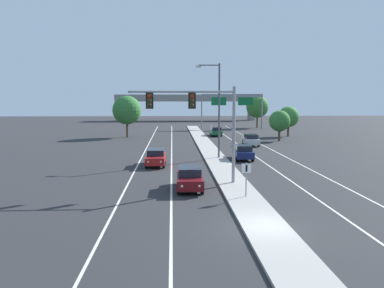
{
  "coord_description": "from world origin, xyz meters",
  "views": [
    {
      "loc": [
        -4.62,
        -19.0,
        6.44
      ],
      "look_at": [
        -3.2,
        9.28,
        3.2
      ],
      "focal_mm": 37.11,
      "sensor_mm": 36.0,
      "label": 1
    }
  ],
  "objects_px": {
    "highway_sign_gantry": "(232,100)",
    "tree_far_right_c": "(257,107)",
    "tree_far_left_c": "(127,110)",
    "median_sign_post": "(246,175)",
    "car_receding_navy": "(243,152)",
    "car_oncoming_darkred": "(190,178)",
    "street_lamp_median": "(217,105)",
    "car_oncoming_red": "(156,157)",
    "tree_far_right_b": "(288,117)",
    "car_receding_green": "(216,131)",
    "overhead_signal_mast": "(200,114)",
    "tree_far_right_a": "(280,121)",
    "car_receding_silver": "(251,140)"
  },
  "relations": [
    {
      "from": "tree_far_right_a",
      "to": "car_oncoming_darkred",
      "type": "bearing_deg",
      "value": -115.41
    },
    {
      "from": "tree_far_right_a",
      "to": "tree_far_left_c",
      "type": "bearing_deg",
      "value": 163.61
    },
    {
      "from": "car_receding_navy",
      "to": "tree_far_left_c",
      "type": "xyz_separation_m",
      "value": [
        -15.03,
        25.38,
        3.72
      ]
    },
    {
      "from": "car_oncoming_red",
      "to": "car_oncoming_darkred",
      "type": "bearing_deg",
      "value": -74.69
    },
    {
      "from": "tree_far_right_b",
      "to": "tree_far_right_c",
      "type": "distance_m",
      "value": 20.73
    },
    {
      "from": "car_receding_green",
      "to": "tree_far_right_a",
      "type": "distance_m",
      "value": 12.52
    },
    {
      "from": "car_receding_green",
      "to": "tree_far_left_c",
      "type": "distance_m",
      "value": 15.66
    },
    {
      "from": "car_receding_green",
      "to": "tree_far_right_c",
      "type": "xyz_separation_m",
      "value": [
        11.36,
        19.2,
        3.85
      ]
    },
    {
      "from": "overhead_signal_mast",
      "to": "car_receding_silver",
      "type": "bearing_deg",
      "value": 70.41
    },
    {
      "from": "tree_far_right_a",
      "to": "tree_far_right_b",
      "type": "distance_m",
      "value": 7.98
    },
    {
      "from": "highway_sign_gantry",
      "to": "car_receding_silver",
      "type": "bearing_deg",
      "value": -93.73
    },
    {
      "from": "car_oncoming_red",
      "to": "highway_sign_gantry",
      "type": "xyz_separation_m",
      "value": [
        14.4,
        46.54,
        5.34
      ]
    },
    {
      "from": "car_oncoming_darkred",
      "to": "car_receding_navy",
      "type": "distance_m",
      "value": 14.97
    },
    {
      "from": "median_sign_post",
      "to": "street_lamp_median",
      "type": "distance_m",
      "value": 17.78
    },
    {
      "from": "car_receding_navy",
      "to": "car_oncoming_red",
      "type": "bearing_deg",
      "value": -159.81
    },
    {
      "from": "street_lamp_median",
      "to": "tree_far_right_a",
      "type": "xyz_separation_m",
      "value": [
        11.6,
        17.56,
        -2.75
      ]
    },
    {
      "from": "car_oncoming_darkred",
      "to": "street_lamp_median",
      "type": "bearing_deg",
      "value": 76.06
    },
    {
      "from": "tree_far_right_a",
      "to": "overhead_signal_mast",
      "type": "bearing_deg",
      "value": -115.16
    },
    {
      "from": "car_oncoming_darkred",
      "to": "car_receding_navy",
      "type": "bearing_deg",
      "value": 65.24
    },
    {
      "from": "car_receding_silver",
      "to": "tree_far_right_a",
      "type": "xyz_separation_m",
      "value": [
        5.58,
        5.93,
        2.23
      ]
    },
    {
      "from": "car_receding_green",
      "to": "highway_sign_gantry",
      "type": "height_order",
      "value": "highway_sign_gantry"
    },
    {
      "from": "overhead_signal_mast",
      "to": "tree_far_left_c",
      "type": "distance_m",
      "value": 38.7
    },
    {
      "from": "overhead_signal_mast",
      "to": "highway_sign_gantry",
      "type": "bearing_deg",
      "value": 79.02
    },
    {
      "from": "tree_far_left_c",
      "to": "highway_sign_gantry",
      "type": "bearing_deg",
      "value": 41.21
    },
    {
      "from": "overhead_signal_mast",
      "to": "highway_sign_gantry",
      "type": "relative_size",
      "value": 0.6
    },
    {
      "from": "car_receding_navy",
      "to": "car_receding_silver",
      "type": "height_order",
      "value": "same"
    },
    {
      "from": "street_lamp_median",
      "to": "car_receding_green",
      "type": "bearing_deg",
      "value": 83.9
    },
    {
      "from": "car_oncoming_red",
      "to": "tree_far_left_c",
      "type": "relative_size",
      "value": 0.65
    },
    {
      "from": "car_receding_navy",
      "to": "street_lamp_median",
      "type": "bearing_deg",
      "value": 164.03
    },
    {
      "from": "car_receding_green",
      "to": "tree_far_right_b",
      "type": "bearing_deg",
      "value": -6.76
    },
    {
      "from": "car_receding_navy",
      "to": "car_receding_green",
      "type": "bearing_deg",
      "value": 89.79
    },
    {
      "from": "car_receding_navy",
      "to": "tree_far_right_c",
      "type": "height_order",
      "value": "tree_far_right_c"
    },
    {
      "from": "tree_far_right_c",
      "to": "car_oncoming_red",
      "type": "bearing_deg",
      "value": -112.53
    },
    {
      "from": "median_sign_post",
      "to": "car_receding_navy",
      "type": "bearing_deg",
      "value": 80.55
    },
    {
      "from": "street_lamp_median",
      "to": "car_receding_navy",
      "type": "relative_size",
      "value": 2.22
    },
    {
      "from": "car_receding_green",
      "to": "tree_far_right_b",
      "type": "xyz_separation_m",
      "value": [
        12.3,
        -1.46,
        2.54
      ]
    },
    {
      "from": "overhead_signal_mast",
      "to": "highway_sign_gantry",
      "type": "height_order",
      "value": "highway_sign_gantry"
    },
    {
      "from": "car_oncoming_darkred",
      "to": "car_oncoming_red",
      "type": "bearing_deg",
      "value": 105.31
    },
    {
      "from": "tree_far_right_b",
      "to": "overhead_signal_mast",
      "type": "bearing_deg",
      "value": -115.33
    },
    {
      "from": "tree_far_left_c",
      "to": "tree_far_right_b",
      "type": "distance_m",
      "value": 27.45
    },
    {
      "from": "overhead_signal_mast",
      "to": "tree_far_left_c",
      "type": "xyz_separation_m",
      "value": [
        -9.63,
        37.47,
        -0.8
      ]
    },
    {
      "from": "street_lamp_median",
      "to": "car_receding_navy",
      "type": "xyz_separation_m",
      "value": [
        2.7,
        -0.77,
        -4.97
      ]
    },
    {
      "from": "tree_far_right_b",
      "to": "tree_far_right_c",
      "type": "bearing_deg",
      "value": 92.59
    },
    {
      "from": "overhead_signal_mast",
      "to": "tree_far_right_a",
      "type": "bearing_deg",
      "value": 64.84
    },
    {
      "from": "street_lamp_median",
      "to": "tree_far_right_a",
      "type": "distance_m",
      "value": 21.23
    },
    {
      "from": "overhead_signal_mast",
      "to": "tree_far_right_b",
      "type": "xyz_separation_m",
      "value": [
        17.79,
        37.6,
        -1.98
      ]
    },
    {
      "from": "car_receding_navy",
      "to": "highway_sign_gantry",
      "type": "bearing_deg",
      "value": 82.97
    },
    {
      "from": "median_sign_post",
      "to": "car_receding_navy",
      "type": "relative_size",
      "value": 0.49
    },
    {
      "from": "highway_sign_gantry",
      "to": "tree_far_right_c",
      "type": "xyz_separation_m",
      "value": [
        6.13,
        2.96,
        -1.5
      ]
    },
    {
      "from": "median_sign_post",
      "to": "tree_far_left_c",
      "type": "height_order",
      "value": "tree_far_left_c"
    }
  ]
}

